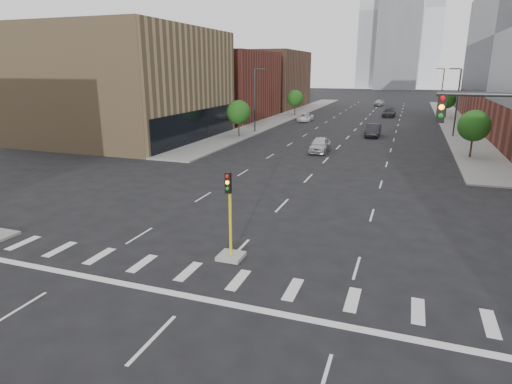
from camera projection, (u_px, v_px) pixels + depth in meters
The scene contains 22 objects.
ground at pixel (116, 377), 13.02m from camera, with size 400.00×400.00×0.00m, color black.
sidewalk_left_far at pixel (289, 115), 84.79m from camera, with size 5.00×92.00×0.15m, color gray.
sidewalk_right_far at pixel (453, 121), 75.11m from camera, with size 5.00×92.00×0.15m, color gray.
building_left_mid at pixel (129, 85), 56.14m from camera, with size 20.00×24.00×14.00m, color #967A54.
building_left_far_a at pixel (213, 85), 79.94m from camera, with size 20.00×22.00×12.00m, color brown.
building_left_far_b at pixel (259, 79), 103.32m from camera, with size 20.00×24.00×13.00m, color brown.
tower_left at pixel (385, 12), 204.91m from camera, with size 22.00×22.00×70.00m, color #B2B7BC.
tower_right at pixel (425, 10), 233.90m from camera, with size 20.00×20.00×80.00m, color #B2B7BC.
tower_mid at pixel (399, 38), 187.85m from camera, with size 18.00×18.00×44.00m, color slate.
median_traffic_signal at pixel (230, 240), 20.86m from camera, with size 1.20×1.20×4.40m.
streetlight_right_a at pixel (457, 100), 57.06m from camera, with size 1.60×0.22×9.07m.
streetlight_right_b at pixel (442, 89), 88.73m from camera, with size 1.60×0.22×9.07m.
streetlight_left at pixel (255, 98), 61.19m from camera, with size 1.60×0.22×9.07m.
tree_left_near at pixel (239, 112), 57.31m from camera, with size 3.20×3.20×4.85m.
tree_left_far at pixel (295, 98), 84.45m from camera, with size 3.20×3.20×4.85m.
tree_right_near at pixel (474, 126), 43.75m from camera, with size 3.20×3.20×4.85m.
tree_right_far at pixel (447, 100), 79.94m from camera, with size 3.20×3.20×4.85m.
car_near_left at pixel (320, 145), 47.78m from camera, with size 1.97×4.89×1.67m, color #B7B6BB.
car_mid_right at pixel (373, 130), 58.70m from camera, with size 1.80×5.15×1.70m, color black.
car_far_left at pixel (305, 118), 75.50m from camera, with size 2.27×4.93×1.37m, color silver.
car_deep_right at pixel (389, 113), 82.74m from camera, with size 2.25×5.54×1.61m, color black.
car_distant at pixel (379, 103), 107.10m from camera, with size 1.93×4.79×1.63m, color #A2A2A6.
Camera 1 is at (7.69, -8.87, 9.03)m, focal length 30.00 mm.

